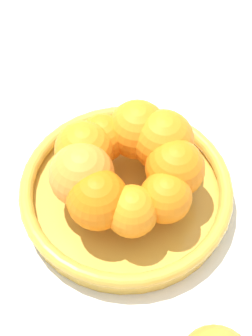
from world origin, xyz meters
TOP-DOWN VIEW (x-y plane):
  - ground_plane at (0.00, 0.00)m, footprint 4.00×4.00m
  - fruit_bowl at (0.00, 0.00)m, footprint 0.29×0.29m
  - orange_pile at (-0.01, 0.00)m, footprint 0.19×0.20m

SIDE VIEW (x-z plane):
  - ground_plane at x=0.00m, z-range 0.00..0.00m
  - fruit_bowl at x=0.00m, z-range 0.00..0.04m
  - orange_pile at x=-0.01m, z-range 0.04..0.12m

